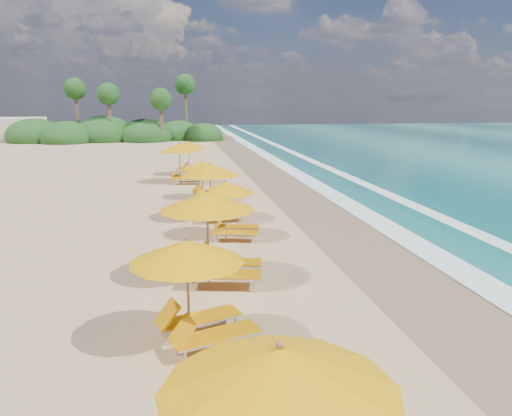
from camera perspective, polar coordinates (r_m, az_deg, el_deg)
ground at (r=18.27m, az=0.00°, el=-3.68°), size 160.00×160.00×0.00m
wet_sand at (r=19.32m, az=11.80°, el=-3.04°), size 4.00×160.00×0.01m
surf_foam at (r=20.43m, az=18.88°, el=-2.54°), size 4.00×160.00×0.01m
station_2 at (r=10.39m, az=-6.86°, el=-8.74°), size 3.04×2.97×2.38m
station_3 at (r=13.82m, az=-4.71°, el=-2.60°), size 3.21×3.07×2.67m
station_4 at (r=18.21m, az=-2.98°, el=0.24°), size 2.68×2.58×2.19m
station_5 at (r=20.97m, az=-4.74°, el=2.30°), size 2.87×2.71×2.49m
station_6 at (r=25.65m, az=-5.83°, el=3.52°), size 2.41×2.31×2.00m
station_7 at (r=30.60m, az=-8.36°, el=5.40°), size 2.83×2.65×2.48m
station_8 at (r=33.76m, az=-7.38°, el=5.94°), size 2.51×2.32×2.34m
treeline at (r=63.34m, az=-16.11°, el=8.27°), size 25.80×8.80×9.74m
beach_building at (r=68.13m, az=-26.12°, el=8.10°), size 7.00×5.00×2.80m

